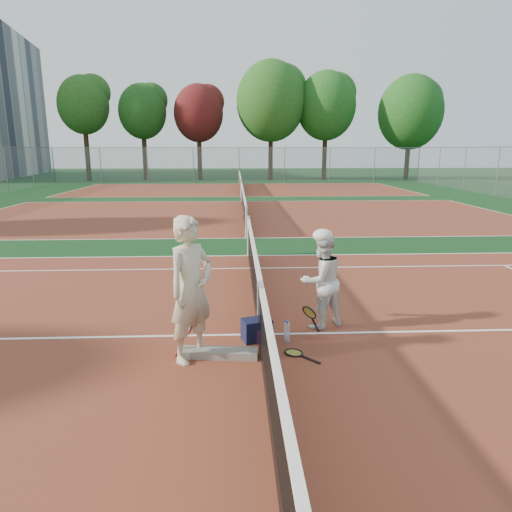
# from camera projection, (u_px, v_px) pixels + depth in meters

# --- Properties ---
(ground) EXTENTS (130.00, 130.00, 0.00)m
(ground) POSITION_uv_depth(u_px,v_px,m) (259.00, 335.00, 7.20)
(ground) COLOR black
(ground) RESTS_ON ground
(court_main) EXTENTS (23.77, 10.97, 0.01)m
(court_main) POSITION_uv_depth(u_px,v_px,m) (259.00, 334.00, 7.20)
(court_main) COLOR maroon
(court_main) RESTS_ON ground
(court_far_a) EXTENTS (23.77, 10.97, 0.01)m
(court_far_a) POSITION_uv_depth(u_px,v_px,m) (243.00, 215.00, 20.33)
(court_far_a) COLOR maroon
(court_far_a) RESTS_ON ground
(court_far_b) EXTENTS (23.77, 10.97, 0.01)m
(court_far_b) POSITION_uv_depth(u_px,v_px,m) (240.00, 189.00, 33.46)
(court_far_b) COLOR maroon
(court_far_b) RESTS_ON ground
(net_main) EXTENTS (0.10, 10.98, 1.02)m
(net_main) POSITION_uv_depth(u_px,v_px,m) (259.00, 304.00, 7.09)
(net_main) COLOR black
(net_main) RESTS_ON ground
(net_far_a) EXTENTS (0.10, 10.98, 1.02)m
(net_far_a) POSITION_uv_depth(u_px,v_px,m) (243.00, 204.00, 20.22)
(net_far_a) COLOR black
(net_far_a) RESTS_ON ground
(net_far_b) EXTENTS (0.10, 10.98, 1.02)m
(net_far_b) POSITION_uv_depth(u_px,v_px,m) (240.00, 182.00, 33.35)
(net_far_b) COLOR black
(net_far_b) RESTS_ON ground
(fence_back) EXTENTS (32.00, 0.06, 3.00)m
(fence_back) POSITION_uv_depth(u_px,v_px,m) (239.00, 165.00, 39.93)
(fence_back) COLOR slate
(fence_back) RESTS_ON ground
(player_a) EXTENTS (0.85, 0.87, 2.02)m
(player_a) POSITION_uv_depth(u_px,v_px,m) (191.00, 290.00, 6.15)
(player_a) COLOR beige
(player_a) RESTS_ON ground
(player_b) EXTENTS (0.95, 0.87, 1.57)m
(player_b) POSITION_uv_depth(u_px,v_px,m) (321.00, 281.00, 7.37)
(player_b) COLOR white
(player_b) RESTS_ON ground
(racket_red) EXTENTS (0.37, 0.36, 0.55)m
(racket_red) POSITION_uv_depth(u_px,v_px,m) (189.00, 336.00, 6.46)
(racket_red) COLOR maroon
(racket_red) RESTS_ON ground
(racket_black_held) EXTENTS (0.45, 0.45, 0.51)m
(racket_black_held) POSITION_uv_depth(u_px,v_px,m) (309.00, 321.00, 7.06)
(racket_black_held) COLOR black
(racket_black_held) RESTS_ON ground
(racket_spare) EXTENTS (0.60, 0.63, 0.03)m
(racket_spare) POSITION_uv_depth(u_px,v_px,m) (294.00, 353.00, 6.52)
(racket_spare) COLOR black
(racket_spare) RESTS_ON ground
(sports_bag_navy) EXTENTS (0.50, 0.41, 0.34)m
(sports_bag_navy) POSITION_uv_depth(u_px,v_px,m) (257.00, 330.00, 6.96)
(sports_bag_navy) COLOR black
(sports_bag_navy) RESTS_ON ground
(sports_bag_purple) EXTENTS (0.33, 0.28, 0.23)m
(sports_bag_purple) POSITION_uv_depth(u_px,v_px,m) (263.00, 336.00, 6.87)
(sports_bag_purple) COLOR black
(sports_bag_purple) RESTS_ON ground
(net_cover_canvas) EXTENTS (1.10, 0.36, 0.11)m
(net_cover_canvas) POSITION_uv_depth(u_px,v_px,m) (219.00, 353.00, 6.41)
(net_cover_canvas) COLOR slate
(net_cover_canvas) RESTS_ON ground
(water_bottle) EXTENTS (0.09, 0.09, 0.30)m
(water_bottle) POSITION_uv_depth(u_px,v_px,m) (287.00, 332.00, 6.91)
(water_bottle) COLOR #C9E9FF
(water_bottle) RESTS_ON ground
(tree_back_0) EXTENTS (4.53, 4.53, 9.38)m
(tree_back_0) POSITION_uv_depth(u_px,v_px,m) (83.00, 105.00, 41.23)
(tree_back_0) COLOR #382314
(tree_back_0) RESTS_ON ground
(tree_back_1) EXTENTS (4.36, 4.36, 8.77)m
(tree_back_1) POSITION_uv_depth(u_px,v_px,m) (143.00, 112.00, 42.00)
(tree_back_1) COLOR #382314
(tree_back_1) RESTS_ON ground
(tree_back_maroon) EXTENTS (4.62, 4.62, 8.80)m
(tree_back_maroon) POSITION_uv_depth(u_px,v_px,m) (198.00, 114.00, 42.58)
(tree_back_maroon) COLOR #382314
(tree_back_maroon) RESTS_ON ground
(tree_back_3) EXTENTS (6.38, 6.38, 10.84)m
(tree_back_3) POSITION_uv_depth(u_px,v_px,m) (271.00, 101.00, 42.04)
(tree_back_3) COLOR #382314
(tree_back_3) RESTS_ON ground
(tree_back_4) EXTENTS (5.51, 5.51, 9.98)m
(tree_back_4) POSITION_uv_depth(u_px,v_px,m) (326.00, 106.00, 42.54)
(tree_back_4) COLOR #382314
(tree_back_4) RESTS_ON ground
(tree_back_5) EXTENTS (5.97, 5.97, 9.66)m
(tree_back_5) POSITION_uv_depth(u_px,v_px,m) (411.00, 112.00, 42.59)
(tree_back_5) COLOR #382314
(tree_back_5) RESTS_ON ground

